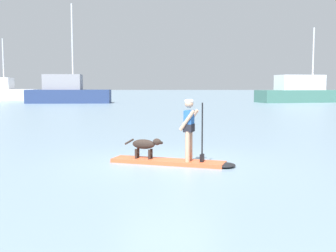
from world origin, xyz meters
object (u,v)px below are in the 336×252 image
person_paddler (190,126)px  moored_boat_port (68,92)px  dog (145,145)px  moored_boat_far_port (305,92)px  paddleboard (176,162)px

person_paddler → moored_boat_port: size_ratio=0.14×
dog → moored_boat_far_port: moored_boat_far_port is taller
paddleboard → person_paddler: (0.35, -0.11, 0.97)m
moored_boat_far_port → moored_boat_port: bearing=-174.4°
paddleboard → dog: 0.95m
person_paddler → moored_boat_far_port: size_ratio=0.12×
person_paddler → dog: (-1.16, 0.37, -0.55)m
person_paddler → moored_boat_far_port: bearing=69.1°
paddleboard → moored_boat_far_port: (16.52, 42.14, 1.22)m
paddleboard → person_paddler: person_paddler is taller
person_paddler → dog: bearing=162.2°
paddleboard → dog: size_ratio=3.12×
dog → person_paddler: bearing=-17.8°
person_paddler → moored_boat_far_port: moored_boat_far_port is taller
person_paddler → moored_boat_port: moored_boat_port is taller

